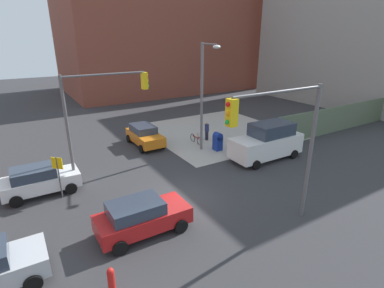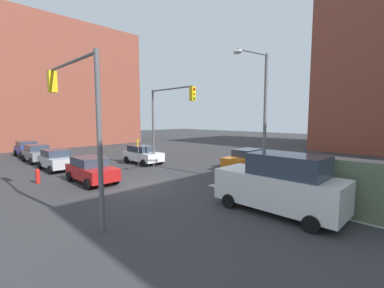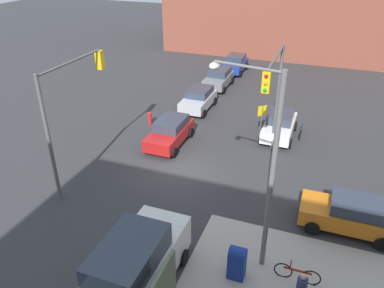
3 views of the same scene
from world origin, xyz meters
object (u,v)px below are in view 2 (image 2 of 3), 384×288
Objects in this scene: sedan_red at (91,169)px; coupe_orange at (246,159)px; fire_hydrant at (38,176)px; van_white_delivery at (280,184)px; traffic_signal_nw_corner at (168,112)px; street_lamp_corner at (261,109)px; hatchback_silver at (57,159)px; hatchback_white at (143,154)px; sedan_blue at (27,149)px; pedestrian_crossing at (299,171)px; coupe_gray at (38,153)px; bicycle_leaning_on_fence at (280,176)px; traffic_signal_se_corner at (77,106)px; bicycle_at_crosswalk at (152,157)px; mailbox_blue at (272,176)px.

sedan_red and coupe_orange have the same top height.
coupe_orange is (6.81, 13.20, 0.36)m from fire_hydrant.
traffic_signal_nw_corner is at bearing 165.99° from van_white_delivery.
street_lamp_corner is 2.04× the size of hatchback_silver.
hatchback_white reaches higher than fire_hydrant.
fire_hydrant is 0.17× the size of van_white_delivery.
traffic_signal_nw_corner is at bearing 46.05° from hatchback_silver.
hatchback_white and sedan_blue have the same top height.
van_white_delivery is 5.80m from pedestrian_crossing.
coupe_gray reaches higher than bicycle_leaning_on_fence.
sedan_red is at bearing -138.16° from street_lamp_corner.
coupe_orange is (-0.76, 13.50, -3.76)m from traffic_signal_se_corner.
hatchback_silver is at bearing -110.49° from hatchback_white.
bicycle_at_crosswalk is at bearing 109.16° from hatchback_white.
sedan_blue is at bearing -151.37° from pedestrian_crossing.
bicycle_at_crosswalk is at bearing 160.42° from traffic_signal_nw_corner.
hatchback_white is at bearing -175.92° from street_lamp_corner.
sedan_blue is (-16.31, -6.18, -3.76)m from traffic_signal_nw_corner.
sedan_blue reaches higher than fire_hydrant.
mailbox_blue is at bearing 3.26° from traffic_signal_nw_corner.
van_white_delivery is (22.28, 3.72, 0.44)m from coupe_gray.
van_white_delivery is (13.23, 6.00, 0.79)m from fire_hydrant.
hatchback_silver is at bearing -134.11° from coupe_orange.
coupe_orange is 1.05× the size of coupe_gray.
street_lamp_corner is 1.48× the size of van_white_delivery.
pedestrian_crossing reaches higher than bicycle_at_crosswalk.
hatchback_white is (-8.89, 9.12, -3.77)m from traffic_signal_se_corner.
van_white_delivery is at bearing -66.48° from pedestrian_crossing.
hatchback_white is at bearing 69.51° from hatchback_silver.
mailbox_blue is 0.36× the size of coupe_gray.
traffic_signal_nw_corner is at bearing 74.50° from fire_hydrant.
hatchback_white is 10.12m from coupe_gray.
van_white_delivery is 15.64m from bicycle_at_crosswalk.
van_white_delivery is at bearing 48.05° from traffic_signal_se_corner.
coupe_orange is at bearing 137.62° from mailbox_blue.
van_white_delivery reaches higher than coupe_gray.
van_white_delivery is at bearing -64.00° from bicycle_leaning_on_fence.
traffic_signal_nw_corner is 6.91× the size of fire_hydrant.
street_lamp_corner reaches higher than bicycle_leaning_on_fence.
van_white_delivery is (14.56, -2.82, 0.44)m from hatchback_white.
traffic_signal_se_corner is 8.62m from fire_hydrant.
pedestrian_crossing is 13.68m from bicycle_at_crosswalk.
hatchback_white is 1.03× the size of sedan_blue.
sedan_red is at bearing -127.48° from pedestrian_crossing.
van_white_delivery reaches higher than bicycle_leaning_on_fence.
traffic_signal_se_corner is 1.65× the size of coupe_gray.
coupe_gray is 21.67m from bicycle_leaning_on_fence.
coupe_gray is 22.84m from pedestrian_crossing.
pedestrian_crossing is (11.80, 11.60, 0.35)m from fire_hydrant.
bicycle_at_crosswalk is at bearing 131.75° from traffic_signal_se_corner.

